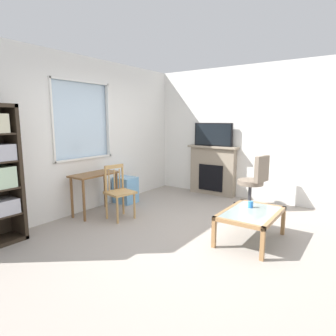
{
  "coord_description": "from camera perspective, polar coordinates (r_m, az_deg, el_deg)",
  "views": [
    {
      "loc": [
        -3.44,
        -2.01,
        1.65
      ],
      "look_at": [
        0.04,
        0.42,
        0.94
      ],
      "focal_mm": 31.02,
      "sensor_mm": 36.0,
      "label": 1
    }
  ],
  "objects": [
    {
      "name": "desk_under_window",
      "position": [
        5.23,
        -14.21,
        -2.52
      ],
      "size": [
        0.85,
        0.41,
        0.73
      ],
      "color": "brown",
      "rests_on": "ground"
    },
    {
      "name": "office_chair",
      "position": [
        5.66,
        16.65,
        -2.07
      ],
      "size": [
        0.58,
        0.6,
        1.0
      ],
      "color": "#7A6B5B",
      "rests_on": "ground"
    },
    {
      "name": "ground",
      "position": [
        4.32,
        4.36,
        -13.14
      ],
      "size": [
        5.81,
        5.45,
        0.02
      ],
      "primitive_type": "cube",
      "color": "#9E9389"
    },
    {
      "name": "tv",
      "position": [
        6.39,
        8.86,
        6.51
      ],
      "size": [
        0.06,
        0.88,
        0.5
      ],
      "color": "black",
      "rests_on": "fireplace"
    },
    {
      "name": "wall_back_with_window",
      "position": [
        5.47,
        -16.0,
        5.87
      ],
      "size": [
        4.81,
        0.15,
        2.74
      ],
      "color": "white",
      "rests_on": "ground"
    },
    {
      "name": "plastic_drawer_unit",
      "position": [
        5.89,
        -8.33,
        -4.27
      ],
      "size": [
        0.35,
        0.4,
        0.52
      ],
      "primitive_type": "cube",
      "color": "#72ADDB",
      "rests_on": "ground"
    },
    {
      "name": "wall_right",
      "position": [
        6.25,
        16.21,
        6.53
      ],
      "size": [
        0.12,
        4.65,
        2.74
      ],
      "primitive_type": "cube",
      "color": "white",
      "rests_on": "ground"
    },
    {
      "name": "wooden_chair",
      "position": [
        4.93,
        -9.64,
        -4.56
      ],
      "size": [
        0.49,
        0.47,
        0.9
      ],
      "color": "tan",
      "rests_on": "ground"
    },
    {
      "name": "sippy_cup",
      "position": [
        4.31,
        15.92,
        -6.89
      ],
      "size": [
        0.07,
        0.07,
        0.09
      ],
      "primitive_type": "cylinder",
      "color": "#337FD6",
      "rests_on": "coffee_table"
    },
    {
      "name": "coffee_table",
      "position": [
        4.16,
        15.99,
        -8.94
      ],
      "size": [
        1.02,
        0.68,
        0.42
      ],
      "color": "#8C9E99",
      "rests_on": "ground"
    },
    {
      "name": "fireplace",
      "position": [
        6.5,
        8.75,
        -0.42
      ],
      "size": [
        0.26,
        1.13,
        1.08
      ],
      "color": "gray",
      "rests_on": "ground"
    }
  ]
}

